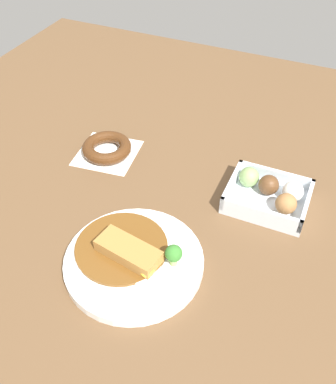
% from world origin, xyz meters
% --- Properties ---
extents(ground_plane, '(1.60, 1.60, 0.00)m').
position_xyz_m(ground_plane, '(0.00, 0.00, 0.00)').
color(ground_plane, brown).
extents(curry_plate, '(0.26, 0.26, 0.06)m').
position_xyz_m(curry_plate, '(0.02, 0.13, 0.01)').
color(curry_plate, white).
rests_on(curry_plate, ground_plane).
extents(donut_box, '(0.17, 0.14, 0.06)m').
position_xyz_m(donut_box, '(-0.17, -0.13, 0.02)').
color(donut_box, silver).
rests_on(donut_box, ground_plane).
extents(chocolate_ring_donut, '(0.15, 0.15, 0.03)m').
position_xyz_m(chocolate_ring_donut, '(0.23, -0.14, 0.02)').
color(chocolate_ring_donut, white).
rests_on(chocolate_ring_donut, ground_plane).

